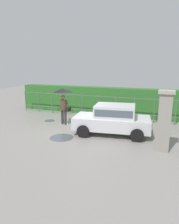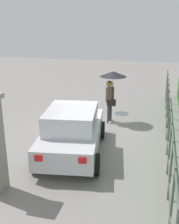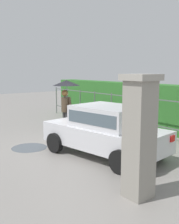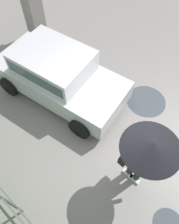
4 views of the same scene
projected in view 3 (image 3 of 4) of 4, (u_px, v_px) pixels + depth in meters
name	position (u px, v px, depth m)	size (l,w,h in m)	color
ground_plane	(70.00, 143.00, 9.44)	(40.00, 40.00, 0.00)	gray
car	(106.00, 129.00, 7.91)	(3.92, 2.30, 1.48)	silver
pedestrian	(66.00, 93.00, 10.65)	(1.06, 1.06, 2.09)	#333333
gate_pillar	(139.00, 136.00, 5.24)	(0.60, 0.60, 2.42)	gray
fence_section	(131.00, 111.00, 11.03)	(11.82, 0.05, 1.50)	#59605B
hedge_row	(148.00, 106.00, 11.65)	(12.77, 0.90, 1.90)	#2D6B28
puddle_near	(29.00, 148.00, 8.82)	(1.14, 1.14, 0.00)	#4C545B
puddle_far	(58.00, 127.00, 11.97)	(0.66, 0.66, 0.00)	#4C545B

